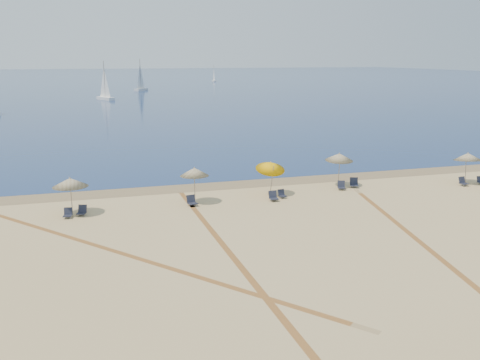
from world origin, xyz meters
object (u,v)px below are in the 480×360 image
object	(u,v)px
umbrella_3	(271,166)
chair_2	(68,213)
chair_7	(341,186)
chair_8	(354,183)
sailboat_0	(141,81)
chair_6	(282,194)
umbrella_1	(70,182)
umbrella_4	(339,157)
umbrella_2	(194,172)
chair_3	(82,211)
chair_5	(273,196)
sailboat_3	(214,76)
sailboat_1	(105,88)
chair_4	(192,201)
umbrella_5	(468,157)
chair_9	(463,182)

from	to	relation	value
umbrella_3	chair_2	world-z (taller)	umbrella_3
chair_7	chair_8	distance (m)	1.31
chair_7	sailboat_0	world-z (taller)	sailboat_0
umbrella_3	chair_6	world-z (taller)	umbrella_3
chair_6	chair_8	distance (m)	6.51
umbrella_1	umbrella_4	distance (m)	19.62
umbrella_2	umbrella_3	xyz separation A→B (m)	(5.61, 0.43, -0.00)
umbrella_2	chair_3	bearing A→B (deg)	-173.38
chair_5	chair_7	world-z (taller)	chair_5
chair_8	sailboat_3	world-z (taller)	sailboat_3
umbrella_4	chair_8	distance (m)	2.31
umbrella_2	sailboat_1	world-z (taller)	sailboat_1
chair_5	chair_8	distance (m)	7.46
chair_8	sailboat_3	xyz separation A→B (m)	(29.13, 169.61, 1.68)
chair_2	chair_4	distance (m)	7.90
umbrella_2	chair_5	size ratio (longest dim) A/B	3.69
chair_6	sailboat_1	world-z (taller)	sailboat_1
chair_6	chair_7	bearing A→B (deg)	1.91
chair_3	chair_7	bearing A→B (deg)	22.53
sailboat_0	chair_6	bearing A→B (deg)	-58.58
umbrella_4	chair_4	distance (m)	12.23
umbrella_5	chair_3	xyz separation A→B (m)	(-28.95, -0.33, -1.87)
umbrella_1	umbrella_5	bearing A→B (deg)	-0.12
umbrella_4	chair_8	world-z (taller)	umbrella_4
umbrella_4	chair_3	bearing A→B (deg)	-172.90
chair_9	umbrella_3	bearing A→B (deg)	170.66
chair_4	sailboat_3	size ratio (longest dim) A/B	0.12
chair_4	umbrella_5	bearing A→B (deg)	-11.67
chair_3	sailboat_3	distance (m)	178.22
chair_2	chair_8	size ratio (longest dim) A/B	0.77
chair_2	chair_7	world-z (taller)	chair_7
chair_2	chair_9	distance (m)	29.17
sailboat_3	chair_9	bearing A→B (deg)	-94.12
sailboat_1	umbrella_1	bearing A→B (deg)	-120.23
umbrella_5	chair_6	bearing A→B (deg)	179.80
chair_3	chair_4	world-z (taller)	chair_4
umbrella_2	chair_5	bearing A→B (deg)	-10.86
sailboat_0	umbrella_5	bearing A→B (deg)	-51.34
umbrella_3	chair_7	world-z (taller)	umbrella_3
umbrella_3	sailboat_1	size ratio (longest dim) A/B	0.31
chair_6	umbrella_5	bearing A→B (deg)	-8.64
chair_3	chair_6	bearing A→B (deg)	20.12
chair_2	umbrella_3	bearing A→B (deg)	16.17
umbrella_2	chair_8	xyz separation A→B (m)	(12.54, 0.85, -1.84)
chair_6	sailboat_0	size ratio (longest dim) A/B	0.07
chair_4	umbrella_3	bearing A→B (deg)	-1.60
umbrella_4	chair_4	bearing A→B (deg)	-169.69
umbrella_1	sailboat_0	distance (m)	122.20
chair_5	sailboat_0	world-z (taller)	sailboat_0
chair_6	chair_9	distance (m)	14.77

